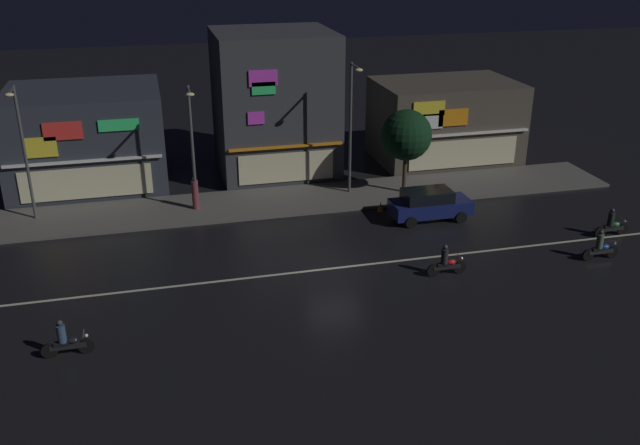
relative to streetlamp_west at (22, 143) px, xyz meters
The scene contains 17 objects.
ground_plane 17.44m from the streetlamp_west, 33.12° to the right, with size 140.00×140.00×0.00m, color black.
lane_divider_stripe 17.44m from the streetlamp_west, 33.12° to the right, with size 36.35×0.16×0.01m, color beige.
sidewalk_far 14.79m from the streetlamp_west, ahead, with size 38.26×4.60×0.14m, color #5B5954.
storefront_left_block 15.14m from the streetlamp_west, 20.88° to the left, with size 7.21×7.08×8.83m.
storefront_center_block 26.18m from the streetlamp_west, 11.23° to the left, with size 9.12×6.48×5.25m.
storefront_right_block 6.55m from the streetlamp_west, 65.32° to the left, with size 8.99×7.91×5.78m.
streetlamp_west is the anchor object (origin of this frame).
streetlamp_mid 8.57m from the streetlamp_west, ahead, with size 0.44×1.64×6.89m.
streetlamp_east 17.53m from the streetlamp_west, ahead, with size 0.44×1.64×7.59m.
pedestrian_on_sidewalk 9.16m from the streetlamp_west, ahead, with size 0.37×0.37×1.86m.
street_tree 20.69m from the streetlamp_west, ahead, with size 2.94×2.94×4.92m.
parked_car_near_kerb 21.44m from the streetlamp_west, 12.98° to the right, with size 4.30×1.98×1.67m.
motorcycle_lead 22.18m from the streetlamp_west, 30.50° to the right, with size 1.90×0.60×1.52m.
motorcycle_following 29.15m from the streetlamp_west, 23.12° to the right, with size 1.90×0.60×1.52m.
motorcycle_opposite_lane 14.48m from the streetlamp_west, 78.86° to the right, with size 1.90×0.60×1.52m.
motorcycle_trailing_far 30.41m from the streetlamp_west, 17.56° to the right, with size 1.90×0.60×1.52m.
traffic_cone 19.14m from the streetlamp_west, ahead, with size 0.36×0.36×0.55m, color orange.
Camera 1 is at (-7.66, -27.77, 14.56)m, focal length 39.02 mm.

